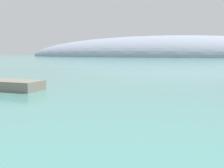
# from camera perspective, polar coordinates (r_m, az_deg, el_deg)

# --- Properties ---
(distant_ridge) EXTENTS (263.78, 78.20, 36.85)m
(distant_ridge) POSITION_cam_1_polar(r_m,az_deg,el_deg) (253.44, 11.61, 5.48)
(distant_ridge) COLOR #8E99AD
(distant_ridge) RESTS_ON ground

